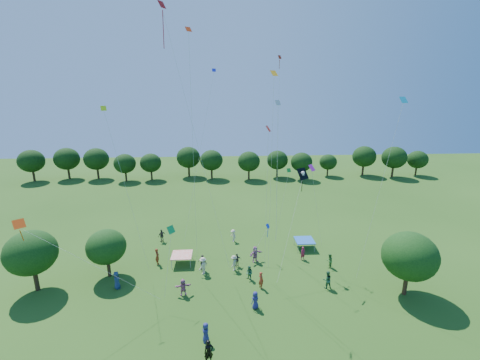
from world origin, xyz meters
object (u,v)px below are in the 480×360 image
near_tree_west (31,253)px  tent_blue (304,240)px  near_tree_north (106,247)px  man_in_black (209,352)px  tent_red_stripe (182,255)px  pirate_kite (303,175)px  red_high_kite (176,65)px  near_tree_east (410,256)px

near_tree_west → tent_blue: near_tree_west is taller
near_tree_north → man_in_black: (10.60, -11.61, -2.37)m
near_tree_north → man_in_black: 15.90m
tent_red_stripe → pirate_kite: 15.67m
near_tree_north → tent_red_stripe: bearing=15.8°
near_tree_west → red_high_kite: 21.80m
near_tree_east → red_high_kite: bearing=167.6°
near_tree_east → pirate_kite: bearing=142.4°
near_tree_east → red_high_kite: (-20.67, 4.53, 16.62)m
near_tree_north → red_high_kite: size_ratio=0.21×
near_tree_east → near_tree_west: bearing=175.6°
near_tree_north → man_in_black: bearing=-47.6°
tent_blue → man_in_black: (-10.92, -16.40, -0.12)m
tent_red_stripe → man_in_black: size_ratio=1.20×
near_tree_west → pirate_kite: 27.09m
near_tree_west → tent_blue: bearing=14.0°
pirate_kite → near_tree_north: bearing=-174.8°
pirate_kite → red_high_kite: bearing=-170.5°
tent_blue → red_high_kite: size_ratio=0.09×
near_tree_north → tent_blue: 22.16m
near_tree_east → man_in_black: 19.48m
tent_red_stripe → near_tree_east: bearing=-17.6°
near_tree_west → near_tree_east: 34.74m
near_tree_north → pirate_kite: (20.07, 1.81, 6.67)m
near_tree_north → pirate_kite: size_ratio=0.54×
pirate_kite → red_high_kite: 16.26m
near_tree_west → red_high_kite: bearing=7.6°
near_tree_east → tent_red_stripe: near_tree_east is taller
near_tree_east → tent_red_stripe: bearing=162.4°
near_tree_west → man_in_black: 19.43m
near_tree_east → man_in_black: near_tree_east is taller
near_tree_east → man_in_black: (-17.98, -6.85, -3.03)m
tent_red_stripe → tent_blue: same height
near_tree_east → tent_blue: near_tree_east is taller
near_tree_west → tent_red_stripe: (13.24, 4.11, -2.90)m
near_tree_west → man_in_black: near_tree_west is taller
pirate_kite → near_tree_east: bearing=-37.6°
near_tree_west → red_high_kite: red_high_kite is taller
near_tree_north → red_high_kite: red_high_kite is taller
near_tree_east → pirate_kite: pirate_kite is taller
near_tree_west → tent_red_stripe: bearing=17.2°
tent_blue → man_in_black: 19.70m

